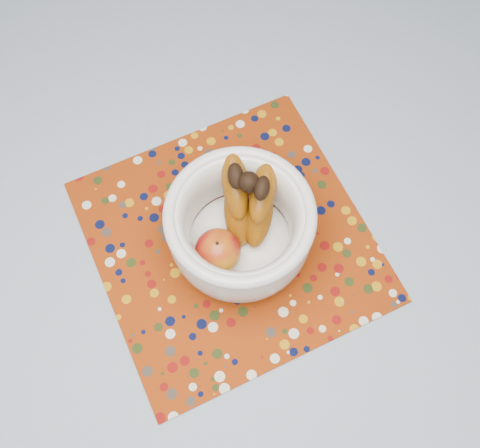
% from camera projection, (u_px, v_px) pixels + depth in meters
% --- Properties ---
extents(table, '(1.20, 1.20, 0.75)m').
position_uv_depth(table, '(205.00, 314.00, 1.00)').
color(table, brown).
rests_on(table, ground).
extents(tablecloth, '(1.32, 1.32, 0.01)m').
position_uv_depth(tablecloth, '(202.00, 303.00, 0.92)').
color(tablecloth, '#617AA2').
rests_on(tablecloth, table).
extents(placemat, '(0.60, 0.60, 0.00)m').
position_uv_depth(placemat, '(231.00, 240.00, 0.96)').
color(placemat, maroon).
rests_on(placemat, tablecloth).
extents(fruit_bowl, '(0.23, 0.24, 0.18)m').
position_uv_depth(fruit_bowl, '(242.00, 223.00, 0.88)').
color(fruit_bowl, silver).
rests_on(fruit_bowl, placemat).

